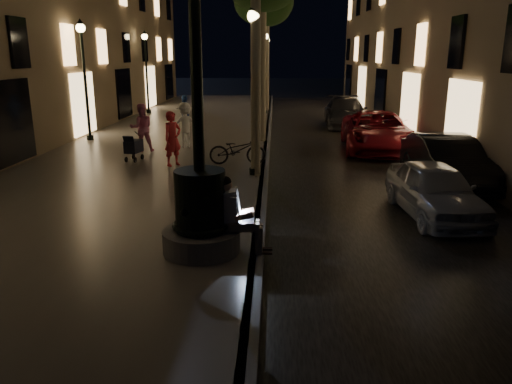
{
  "coord_description": "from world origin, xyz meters",
  "views": [
    {
      "loc": [
        0.3,
        -6.4,
        3.64
      ],
      "look_at": [
        -0.05,
        3.0,
        1.04
      ],
      "focal_mm": 35.0,
      "sensor_mm": 36.0,
      "label": 1
    }
  ],
  "objects_px": {
    "tree_third": "(264,2)",
    "pedestrian_red": "(173,139)",
    "lamp_curb_d": "(267,60)",
    "car_rear": "(346,112)",
    "lamp_curb_b": "(261,64)",
    "seated_man_laptop": "(235,213)",
    "car_second": "(446,161)",
    "car_third": "(377,132)",
    "lamp_left_b": "(84,65)",
    "pedestrian_white": "(185,125)",
    "pedestrian_pink": "(142,128)",
    "bicycle": "(237,150)",
    "pedestrian_blue": "(185,113)",
    "lamp_left_c": "(146,61)",
    "lamp_curb_a": "(254,69)",
    "fountain_lamppost": "(200,197)",
    "lamp_curb_c": "(265,62)",
    "tree_far": "(267,7)",
    "stroller": "(133,146)",
    "car_front": "(435,190)"
  },
  "relations": [
    {
      "from": "lamp_curb_b",
      "to": "pedestrian_blue",
      "type": "height_order",
      "value": "lamp_curb_b"
    },
    {
      "from": "seated_man_laptop",
      "to": "pedestrian_pink",
      "type": "height_order",
      "value": "pedestrian_pink"
    },
    {
      "from": "car_second",
      "to": "pedestrian_blue",
      "type": "distance_m",
      "value": 12.8
    },
    {
      "from": "bicycle",
      "to": "seated_man_laptop",
      "type": "bearing_deg",
      "value": -178.89
    },
    {
      "from": "car_rear",
      "to": "car_front",
      "type": "bearing_deg",
      "value": -87.19
    },
    {
      "from": "lamp_curb_d",
      "to": "pedestrian_white",
      "type": "height_order",
      "value": "lamp_curb_d"
    },
    {
      "from": "tree_third",
      "to": "tree_far",
      "type": "xyz_separation_m",
      "value": [
        0.08,
        6.0,
        0.29
      ]
    },
    {
      "from": "car_rear",
      "to": "pedestrian_white",
      "type": "distance_m",
      "value": 10.37
    },
    {
      "from": "lamp_left_b",
      "to": "pedestrian_red",
      "type": "relative_size",
      "value": 2.78
    },
    {
      "from": "lamp_curb_b",
      "to": "pedestrian_pink",
      "type": "bearing_deg",
      "value": -133.25
    },
    {
      "from": "tree_third",
      "to": "pedestrian_red",
      "type": "bearing_deg",
      "value": -103.61
    },
    {
      "from": "lamp_curb_b",
      "to": "lamp_left_b",
      "type": "distance_m",
      "value": 7.38
    },
    {
      "from": "seated_man_laptop",
      "to": "lamp_left_b",
      "type": "xyz_separation_m",
      "value": [
        -7.01,
        12.0,
        2.3
      ]
    },
    {
      "from": "fountain_lamppost",
      "to": "tree_far",
      "type": "xyz_separation_m",
      "value": [
        0.78,
        24.0,
        5.22
      ]
    },
    {
      "from": "lamp_curb_c",
      "to": "lamp_curb_d",
      "type": "bearing_deg",
      "value": 90.0
    },
    {
      "from": "pedestrian_pink",
      "to": "pedestrian_white",
      "type": "height_order",
      "value": "pedestrian_pink"
    },
    {
      "from": "pedestrian_white",
      "to": "car_rear",
      "type": "bearing_deg",
      "value": -151.86
    },
    {
      "from": "car_third",
      "to": "pedestrian_white",
      "type": "distance_m",
      "value": 7.41
    },
    {
      "from": "car_third",
      "to": "lamp_left_c",
      "type": "bearing_deg",
      "value": 141.18
    },
    {
      "from": "lamp_curb_d",
      "to": "car_rear",
      "type": "xyz_separation_m",
      "value": [
        4.3,
        -12.06,
        -2.5
      ]
    },
    {
      "from": "stroller",
      "to": "car_third",
      "type": "bearing_deg",
      "value": 30.55
    },
    {
      "from": "lamp_curb_c",
      "to": "tree_third",
      "type": "bearing_deg",
      "value": -90.0
    },
    {
      "from": "tree_third",
      "to": "lamp_left_c",
      "type": "height_order",
      "value": "tree_third"
    },
    {
      "from": "pedestrian_blue",
      "to": "bicycle",
      "type": "height_order",
      "value": "pedestrian_blue"
    },
    {
      "from": "lamp_curb_b",
      "to": "seated_man_laptop",
      "type": "bearing_deg",
      "value": -90.35
    },
    {
      "from": "lamp_left_b",
      "to": "tree_far",
      "type": "bearing_deg",
      "value": 59.11
    },
    {
      "from": "tree_third",
      "to": "pedestrian_red",
      "type": "height_order",
      "value": "tree_third"
    },
    {
      "from": "lamp_curb_a",
      "to": "car_front",
      "type": "bearing_deg",
      "value": -36.61
    },
    {
      "from": "bicycle",
      "to": "stroller",
      "type": "bearing_deg",
      "value": 80.68
    },
    {
      "from": "bicycle",
      "to": "tree_far",
      "type": "bearing_deg",
      "value": -5.13
    },
    {
      "from": "lamp_left_b",
      "to": "car_third",
      "type": "bearing_deg",
      "value": -4.89
    },
    {
      "from": "fountain_lamppost",
      "to": "car_third",
      "type": "distance_m",
      "value": 12.21
    },
    {
      "from": "pedestrian_red",
      "to": "lamp_curb_b",
      "type": "bearing_deg",
      "value": 21.19
    },
    {
      "from": "tree_third",
      "to": "lamp_curb_c",
      "type": "xyz_separation_m",
      "value": [
        0.0,
        4.0,
        -2.9
      ]
    },
    {
      "from": "seated_man_laptop",
      "to": "pedestrian_blue",
      "type": "xyz_separation_m",
      "value": [
        -3.48,
        14.75,
        0.09
      ]
    },
    {
      "from": "pedestrian_blue",
      "to": "car_second",
      "type": "bearing_deg",
      "value": 20.51
    },
    {
      "from": "tree_third",
      "to": "lamp_curb_b",
      "type": "relative_size",
      "value": 1.5
    },
    {
      "from": "lamp_curb_c",
      "to": "pedestrian_pink",
      "type": "relative_size",
      "value": 2.76
    },
    {
      "from": "pedestrian_pink",
      "to": "bicycle",
      "type": "distance_m",
      "value": 4.22
    },
    {
      "from": "tree_third",
      "to": "fountain_lamppost",
      "type": "bearing_deg",
      "value": -92.23
    },
    {
      "from": "car_second",
      "to": "car_third",
      "type": "distance_m",
      "value": 5.36
    },
    {
      "from": "lamp_curb_a",
      "to": "lamp_left_b",
      "type": "relative_size",
      "value": 1.0
    },
    {
      "from": "pedestrian_white",
      "to": "lamp_curb_b",
      "type": "bearing_deg",
      "value": -146.34
    },
    {
      "from": "tree_third",
      "to": "pedestrian_red",
      "type": "distance_m",
      "value": 12.26
    },
    {
      "from": "car_rear",
      "to": "pedestrian_blue",
      "type": "height_order",
      "value": "pedestrian_blue"
    },
    {
      "from": "lamp_curb_a",
      "to": "fountain_lamppost",
      "type": "bearing_deg",
      "value": -96.65
    },
    {
      "from": "fountain_lamppost",
      "to": "car_third",
      "type": "bearing_deg",
      "value": 64.37
    },
    {
      "from": "lamp_left_b",
      "to": "bicycle",
      "type": "bearing_deg",
      "value": -35.19
    },
    {
      "from": "lamp_left_b",
      "to": "car_rear",
      "type": "relative_size",
      "value": 0.95
    },
    {
      "from": "lamp_curb_a",
      "to": "car_rear",
      "type": "relative_size",
      "value": 0.95
    }
  ]
}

